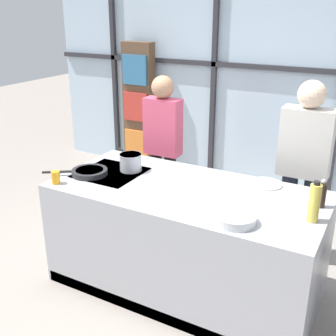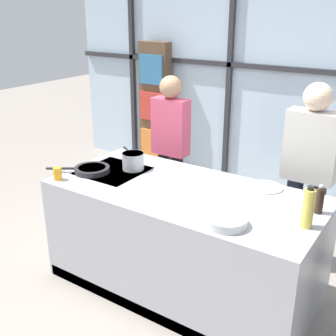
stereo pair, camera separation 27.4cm
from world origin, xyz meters
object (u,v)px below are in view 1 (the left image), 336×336
object	(u,v)px
white_plate	(265,184)
juice_glass_near	(56,177)
spectator_center_left	(303,163)
saucepan	(131,162)
oil_bottle	(314,203)
frying_pan	(89,172)
mixing_bowl	(236,218)
spectator_far_left	(163,142)
pepper_grinder	(322,195)

from	to	relation	value
white_plate	juice_glass_near	size ratio (longest dim) A/B	2.56
spectator_center_left	juice_glass_near	size ratio (longest dim) A/B	16.02
saucepan	oil_bottle	xyz separation A→B (m)	(1.56, -0.19, 0.06)
frying_pan	white_plate	bearing A→B (deg)	20.32
mixing_bowl	oil_bottle	world-z (taller)	oil_bottle
spectator_far_left	mixing_bowl	xyz separation A→B (m)	(1.23, -1.20, -0.00)
frying_pan	oil_bottle	distance (m)	1.82
spectator_center_left	pepper_grinder	bearing A→B (deg)	111.33
saucepan	white_plate	bearing A→B (deg)	12.72
spectator_far_left	spectator_center_left	distance (m)	1.40
mixing_bowl	juice_glass_near	distance (m)	1.49
white_plate	oil_bottle	bearing A→B (deg)	-44.85
saucepan	oil_bottle	world-z (taller)	oil_bottle
mixing_bowl	saucepan	bearing A→B (deg)	157.79
saucepan	spectator_center_left	bearing A→B (deg)	29.86
white_plate	pepper_grinder	distance (m)	0.51
frying_pan	oil_bottle	size ratio (longest dim) A/B	1.69
spectator_center_left	frying_pan	distance (m)	1.85
spectator_center_left	frying_pan	size ratio (longest dim) A/B	3.46
mixing_bowl	oil_bottle	distance (m)	0.52
saucepan	white_plate	distance (m)	1.14
saucepan	mixing_bowl	xyz separation A→B (m)	(1.12, -0.46, -0.05)
spectator_center_left	frying_pan	xyz separation A→B (m)	(-1.55, -1.00, -0.03)
oil_bottle	pepper_grinder	world-z (taller)	oil_bottle
white_plate	frying_pan	bearing A→B (deg)	-159.68
frying_pan	pepper_grinder	bearing A→B (deg)	9.54
pepper_grinder	saucepan	bearing A→B (deg)	-178.12
spectator_far_left	saucepan	distance (m)	0.75
pepper_grinder	oil_bottle	bearing A→B (deg)	-92.35
saucepan	juice_glass_near	distance (m)	0.64
white_plate	pepper_grinder	world-z (taller)	pepper_grinder
white_plate	juice_glass_near	xyz separation A→B (m)	(-1.48, -0.78, 0.04)
saucepan	juice_glass_near	world-z (taller)	saucepan
spectator_far_left	frying_pan	size ratio (longest dim) A/B	3.32
spectator_far_left	juice_glass_near	xyz separation A→B (m)	(-0.26, -1.28, 0.02)
spectator_far_left	juice_glass_near	world-z (taller)	spectator_far_left
saucepan	juice_glass_near	bearing A→B (deg)	-124.42
white_plate	oil_bottle	distance (m)	0.64
frying_pan	saucepan	world-z (taller)	saucepan
frying_pan	saucepan	distance (m)	0.36
mixing_bowl	pepper_grinder	size ratio (longest dim) A/B	1.29
oil_bottle	mixing_bowl	bearing A→B (deg)	-148.52
frying_pan	spectator_center_left	bearing A→B (deg)	32.80
white_plate	mixing_bowl	size ratio (longest dim) A/B	0.97
saucepan	white_plate	world-z (taller)	saucepan
saucepan	oil_bottle	size ratio (longest dim) A/B	1.12
saucepan	juice_glass_near	size ratio (longest dim) A/B	3.08
spectator_center_left	white_plate	size ratio (longest dim) A/B	6.26
oil_bottle	spectator_center_left	bearing A→B (deg)	105.55
spectator_far_left	pepper_grinder	bearing A→B (deg)	157.45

